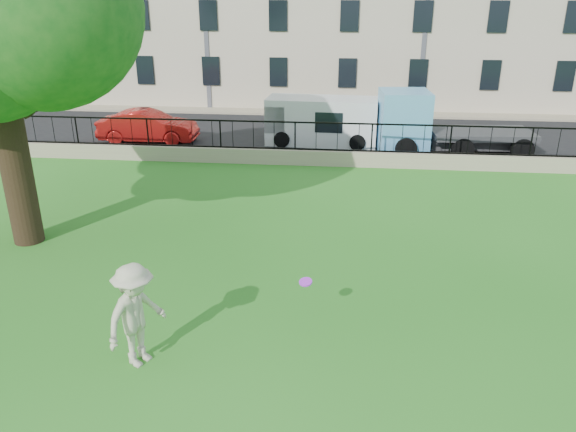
# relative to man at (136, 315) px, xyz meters

# --- Properties ---
(ground) EXTENTS (120.00, 120.00, 0.00)m
(ground) POSITION_rel_man_xyz_m (1.67, 1.17, -1.02)
(ground) COLOR #1F6919
(ground) RESTS_ON ground
(retaining_wall) EXTENTS (50.00, 0.40, 0.60)m
(retaining_wall) POSITION_rel_man_xyz_m (1.67, 13.17, -0.72)
(retaining_wall) COLOR gray
(retaining_wall) RESTS_ON ground
(iron_railing) EXTENTS (50.00, 0.05, 1.13)m
(iron_railing) POSITION_rel_man_xyz_m (1.67, 13.17, 0.14)
(iron_railing) COLOR black
(iron_railing) RESTS_ON retaining_wall
(street) EXTENTS (60.00, 9.00, 0.01)m
(street) POSITION_rel_man_xyz_m (1.67, 17.87, -1.01)
(street) COLOR black
(street) RESTS_ON ground
(sidewalk) EXTENTS (60.00, 1.40, 0.12)m
(sidewalk) POSITION_rel_man_xyz_m (1.67, 23.07, -0.96)
(sidewalk) COLOR gray
(sidewalk) RESTS_ON ground
(man) EXTENTS (1.27, 1.51, 2.03)m
(man) POSITION_rel_man_xyz_m (0.00, 0.00, 0.00)
(man) COLOR #BBB598
(man) RESTS_ON ground
(frisbee) EXTENTS (0.31, 0.31, 0.12)m
(frisbee) POSITION_rel_man_xyz_m (2.97, 1.53, 0.02)
(frisbee) COLOR #B128E5
(red_sedan) EXTENTS (4.47, 1.68, 1.46)m
(red_sedan) POSITION_rel_man_xyz_m (-5.30, 15.93, -0.29)
(red_sedan) COLOR red
(red_sedan) RESTS_ON street
(white_van) EXTENTS (5.00, 2.18, 2.06)m
(white_van) POSITION_rel_man_xyz_m (2.56, 16.57, 0.01)
(white_van) COLOR silver
(white_van) RESTS_ON street
(blue_truck) EXTENTS (6.39, 2.68, 2.62)m
(blue_truck) POSITION_rel_man_xyz_m (8.17, 15.57, 0.29)
(blue_truck) COLOR #60ABE2
(blue_truck) RESTS_ON street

